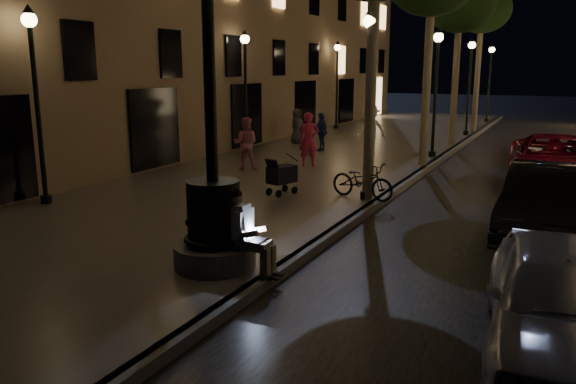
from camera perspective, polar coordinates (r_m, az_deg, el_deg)
The scene contains 25 objects.
ground at distance 21.38m, azimuth 14.60°, elevation 2.55°, with size 120.00×120.00×0.00m, color black.
cobble_lane at distance 21.00m, azimuth 22.63°, elevation 1.84°, with size 6.00×45.00×0.02m, color black.
promenade at distance 22.49m, azimuth 4.59°, elevation 3.65°, with size 8.00×45.00×0.20m, color #625E56.
curb_strip at distance 21.36m, azimuth 14.62°, elevation 2.81°, with size 0.25×45.00×0.20m, color #59595B.
fountain_lamppost at distance 9.54m, azimuth -7.58°, elevation -1.73°, with size 1.40×1.40×5.21m.
seated_man_laptop at distance 9.29m, azimuth -4.37°, elevation -3.81°, with size 1.03×0.35×1.40m.
tree_third at distance 26.18m, azimuth 17.07°, elevation 17.66°, with size 3.00×3.00×7.20m.
tree_far at distance 32.10m, azimuth 19.10°, elevation 16.99°, with size 3.00×3.00×7.50m.
lamp_curb_a at distance 14.38m, azimuth 8.24°, elevation 11.16°, with size 0.36×0.36×4.81m.
lamp_curb_b at distance 22.13m, azimuth 14.84°, elevation 11.29°, with size 0.36×0.36×4.81m.
lamp_curb_c at distance 30.00m, azimuth 18.00°, elevation 11.31°, with size 0.36×0.36×4.81m.
lamp_curb_d at distance 37.93m, azimuth 19.84°, elevation 11.30°, with size 0.36×0.36×4.81m.
lamp_left_a at distance 15.09m, azimuth -24.32°, elevation 10.25°, with size 0.36×0.36×4.81m.
lamp_left_b at distance 22.82m, azimuth -4.35°, elevation 11.69°, with size 0.36×0.36×4.81m.
lamp_left_c at distance 31.85m, azimuth 5.01°, elevation 11.89°, with size 0.36×0.36×4.81m.
stroller at distance 14.99m, azimuth -0.67°, elevation 1.79°, with size 0.67×1.10×1.11m.
car_front at distance 7.79m, azimuth 25.99°, elevation -9.91°, with size 1.74×4.32×1.47m, color #B4B7BC.
car_second at distance 13.17m, azimuth 24.82°, elevation -0.88°, with size 1.60×4.59×1.51m, color black.
car_third at distance 18.94m, azimuth 25.42°, elevation 2.86°, with size 2.55×5.53×1.54m, color maroon.
pedestrian_red at distance 19.41m, azimuth 2.14°, elevation 5.35°, with size 0.68×0.45×1.86m, color #C22650.
pedestrian_pink at distance 18.95m, azimuth -4.33°, elevation 4.96°, with size 0.85×0.66×1.74m, color #C86A82.
pedestrian_white at distance 22.38m, azimuth 8.39°, elevation 6.29°, with size 1.26×0.72×1.95m, color white.
pedestrian_blue at distance 23.19m, azimuth 3.39°, elevation 6.13°, with size 0.92×0.38×1.56m, color navy.
pedestrian_dark at distance 25.41m, azimuth 0.92°, elevation 6.72°, with size 0.77×0.50×1.58m, color #35363A.
bicycle at distance 14.70m, azimuth 7.57°, elevation 1.15°, with size 0.63×1.81×0.95m, color black.
Camera 1 is at (4.18, -5.67, 3.53)m, focal length 35.00 mm.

